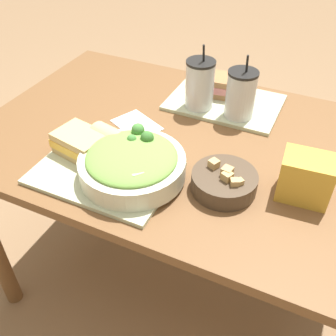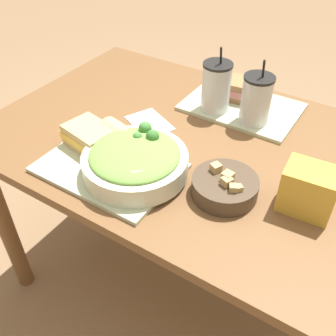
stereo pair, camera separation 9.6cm
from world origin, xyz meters
name	(u,v)px [view 1 (the left image)]	position (x,y,z in m)	size (l,w,h in m)	color
ground_plane	(179,280)	(0.00, 0.00, 0.00)	(12.00, 12.00, 0.00)	#846647
dining_table	(183,164)	(0.00, 0.00, 0.63)	(1.27, 0.84, 0.74)	brown
tray_near	(105,173)	(-0.13, -0.25, 0.74)	(0.37, 0.26, 0.01)	#B2BC99
tray_far	(224,102)	(0.05, 0.24, 0.74)	(0.37, 0.26, 0.01)	#B2BC99
salad_bowl	(132,163)	(-0.05, -0.23, 0.79)	(0.28, 0.28, 0.10)	beige
soup_bowl	(224,181)	(0.18, -0.17, 0.76)	(0.17, 0.17, 0.07)	#473828
sandwich_near	(81,143)	(-0.23, -0.20, 0.78)	(0.16, 0.13, 0.06)	tan
baguette_near	(112,140)	(-0.15, -0.16, 0.78)	(0.13, 0.10, 0.07)	tan
sandwich_far	(213,84)	(-0.01, 0.28, 0.78)	(0.16, 0.12, 0.06)	olive
drink_cup_dark	(200,86)	(-0.02, 0.17, 0.82)	(0.09, 0.09, 0.21)	silver
drink_cup_red	(241,96)	(0.11, 0.17, 0.82)	(0.09, 0.09, 0.21)	silver
chip_bag	(306,178)	(0.37, -0.10, 0.79)	(0.13, 0.10, 0.12)	gold
napkin_folded	(136,125)	(-0.16, 0.00, 0.74)	(0.18, 0.16, 0.00)	white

